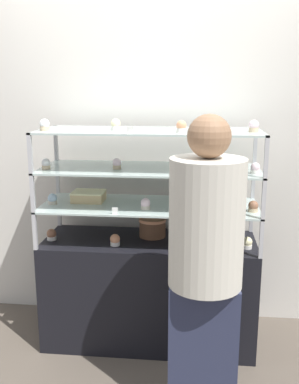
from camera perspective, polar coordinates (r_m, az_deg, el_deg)
name	(u,v)px	position (r m, az deg, el deg)	size (l,w,h in m)	color
ground_plane	(150,338)	(3.40, 0.00, -17.99)	(20.00, 20.00, 0.00)	brown
back_wall	(155,151)	(3.35, 0.75, 5.29)	(8.00, 0.05, 2.60)	silver
display_base	(150,290)	(3.23, 0.00, -12.34)	(1.44, 0.54, 0.74)	black
display_riser_lower	(150,207)	(3.01, 0.00, -1.85)	(1.44, 0.54, 0.25)	#B7B7BC
display_riser_middle	(150,170)	(2.96, 0.00, 2.82)	(1.44, 0.54, 0.25)	#B7B7BC
display_riser_upper	(150,132)	(2.92, 0.00, 7.63)	(1.44, 0.54, 0.25)	#B7B7BC
layer_cake_centerpiece	(152,227)	(3.13, 0.37, -4.48)	(0.19, 0.19, 0.13)	brown
sheet_cake_frosted	(89,196)	(3.12, -7.73, -0.53)	(0.22, 0.18, 0.07)	#DBBC84
cupcake_0	(52,235)	(3.15, -12.33, -5.33)	(0.07, 0.07, 0.08)	white
cupcake_1	(115,240)	(2.98, -4.39, -6.12)	(0.07, 0.07, 0.08)	white
cupcake_2	(179,243)	(2.93, 3.79, -6.44)	(0.07, 0.07, 0.08)	beige
cupcake_3	(247,243)	(2.99, 12.30, -6.35)	(0.07, 0.07, 0.08)	white
price_tag_0	(223,253)	(2.83, 9.34, -7.63)	(0.04, 0.00, 0.04)	white
cupcake_4	(53,199)	(3.09, -12.22, -0.89)	(0.06, 0.06, 0.07)	beige
cupcake_5	(145,204)	(2.89, -0.51, -1.55)	(0.06, 0.06, 0.07)	beige
cupcake_6	(253,207)	(2.91, 13.03, -1.82)	(0.06, 0.06, 0.07)	#CCB28C
price_tag_1	(115,211)	(2.79, -4.40, -2.40)	(0.04, 0.00, 0.04)	white
cupcake_7	(46,164)	(2.99, -13.00, 3.47)	(0.06, 0.06, 0.07)	#CCB28C
cupcake_8	(117,164)	(2.92, -4.17, 3.58)	(0.06, 0.06, 0.07)	#CCB28C
cupcake_9	(181,166)	(2.85, 4.00, 3.32)	(0.06, 0.06, 0.07)	beige
cupcake_10	(255,168)	(2.83, 13.29, 2.94)	(0.06, 0.06, 0.07)	white
price_tag_2	(192,173)	(2.69, 5.43, 2.44)	(0.04, 0.00, 0.04)	white
cupcake_11	(45,125)	(2.95, -13.18, 8.28)	(0.06, 0.06, 0.07)	#CCB28C
cupcake_12	(116,125)	(2.90, -4.32, 8.51)	(0.06, 0.06, 0.07)	white
cupcake_13	(181,127)	(2.76, 4.06, 8.27)	(0.06, 0.06, 0.07)	white
cupcake_14	(254,126)	(2.86, 13.10, 8.14)	(0.06, 0.06, 0.07)	#CCB28C
price_tag_3	(130,130)	(2.68, -2.52, 7.85)	(0.04, 0.00, 0.04)	white
customer_figure	(205,263)	(2.36, 7.10, -9.00)	(0.38, 0.38, 1.64)	#282D47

